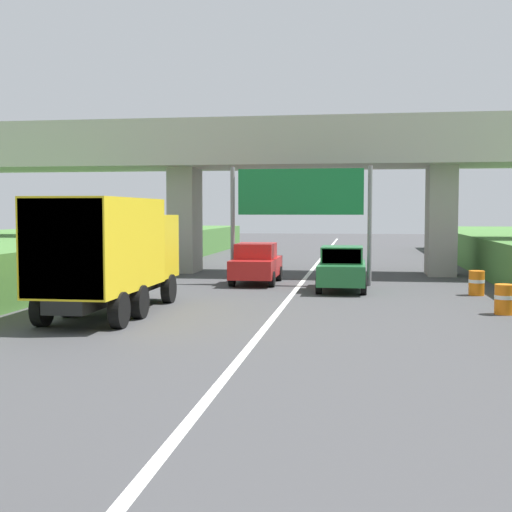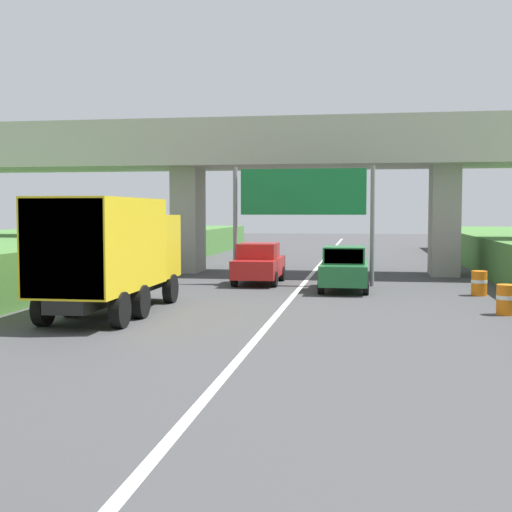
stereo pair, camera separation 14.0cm
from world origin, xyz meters
name	(u,v)px [view 2 (the right image)]	position (x,y,z in m)	size (l,w,h in m)	color
lane_centre_stripe	(296,292)	(0.00, 31.39, 0.00)	(0.20, 102.77, 0.01)	white
overpass_bridge	(313,160)	(0.00, 39.23, 5.55)	(40.00, 4.80, 7.42)	#ADA89E
overhead_highway_sign	(303,199)	(0.00, 33.91, 3.59)	(5.88, 0.18, 4.92)	slate
truck_yellow	(112,250)	(-4.84, 24.81, 1.93)	(2.44, 7.30, 3.44)	black
car_red	(259,264)	(-1.87, 34.10, 0.86)	(1.86, 4.10, 1.72)	red
car_green	(344,269)	(1.79, 32.06, 0.86)	(1.86, 4.10, 1.72)	#236B38
construction_barrel_4	(506,299)	(6.71, 26.58, 0.46)	(0.57, 0.57, 0.90)	orange
construction_barrel_5	(479,283)	(6.68, 31.29, 0.46)	(0.57, 0.57, 0.90)	orange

